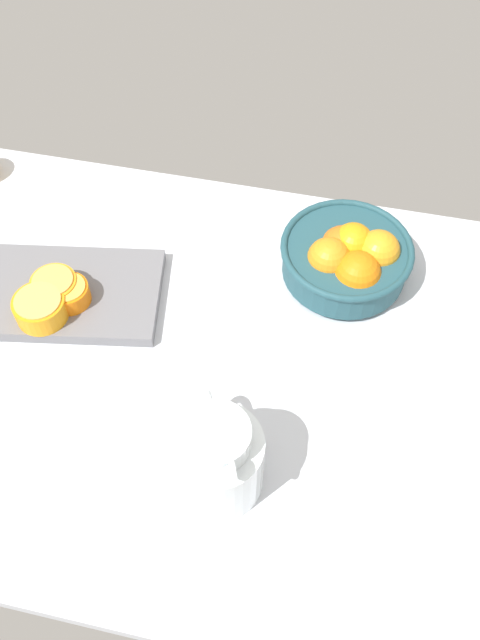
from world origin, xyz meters
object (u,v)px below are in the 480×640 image
(fruit_bowl, at_px, (348,258))
(orange_half_2, at_px, (55,288))
(juice_pitcher, at_px, (218,462))
(orange_half_1, at_px, (69,293))
(cutting_board, at_px, (67,293))
(orange_half_0, at_px, (40,308))

(fruit_bowl, bearing_deg, orange_half_2, -160.78)
(juice_pitcher, height_order, orange_half_1, juice_pitcher)
(fruit_bowl, bearing_deg, cutting_board, -162.19)
(cutting_board, distance_m, orange_half_2, 0.04)
(fruit_bowl, relative_size, cutting_board, 0.71)
(juice_pitcher, height_order, orange_half_2, juice_pitcher)
(juice_pitcher, bearing_deg, cutting_board, 141.24)
(fruit_bowl, distance_m, juice_pitcher, 0.43)
(fruit_bowl, height_order, orange_half_0, fruit_bowl)
(orange_half_0, relative_size, orange_half_2, 1.12)
(cutting_board, xyz_separation_m, orange_half_0, (-0.02, -0.06, 0.03))
(orange_half_0, distance_m, orange_half_2, 0.04)
(juice_pitcher, relative_size, cutting_board, 0.53)
(juice_pitcher, height_order, orange_half_0, juice_pitcher)
(orange_half_1, distance_m, orange_half_2, 0.03)
(fruit_bowl, bearing_deg, orange_half_1, -159.26)
(orange_half_0, relative_size, orange_half_1, 1.25)
(fruit_bowl, height_order, orange_half_2, fruit_bowl)
(fruit_bowl, bearing_deg, orange_half_0, -156.45)
(orange_half_2, bearing_deg, cutting_board, 63.29)
(cutting_board, xyz_separation_m, orange_half_2, (-0.01, -0.02, 0.03))
(cutting_board, xyz_separation_m, orange_half_1, (0.02, -0.02, 0.03))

